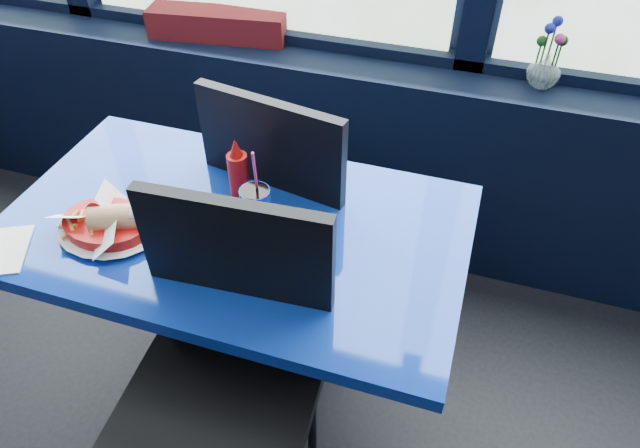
{
  "coord_description": "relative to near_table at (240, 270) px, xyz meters",
  "views": [
    {
      "loc": [
        0.85,
        1.03,
        1.75
      ],
      "look_at": [
        0.54,
        1.98,
        0.83
      ],
      "focal_mm": 32.0,
      "sensor_mm": 36.0,
      "label": 1
    }
  ],
  "objects": [
    {
      "name": "window_sill",
      "position": [
        -0.3,
        0.87,
        -0.17
      ],
      "size": [
        5.0,
        0.26,
        0.8
      ],
      "primitive_type": "cube",
      "color": "black",
      "rests_on": "ground"
    },
    {
      "name": "near_table",
      "position": [
        0.0,
        0.0,
        0.0
      ],
      "size": [
        1.2,
        0.7,
        0.75
      ],
      "color": "black",
      "rests_on": "ground"
    },
    {
      "name": "chair_near_front",
      "position": [
        0.1,
        -0.33,
        0.01
      ],
      "size": [
        0.48,
        0.49,
        1.01
      ],
      "rotation": [
        0.0,
        0.0,
        0.06
      ],
      "color": "black",
      "rests_on": "ground"
    },
    {
      "name": "chair_near_back",
      "position": [
        0.02,
        0.31,
        0.01
      ],
      "size": [
        0.53,
        0.54,
        1.01
      ],
      "rotation": [
        0.0,
        0.0,
        2.96
      ],
      "color": "black",
      "rests_on": "ground"
    },
    {
      "name": "planter_box",
      "position": [
        -0.46,
        0.9,
        0.28
      ],
      "size": [
        0.53,
        0.2,
        0.1
      ],
      "primitive_type": "cube",
      "rotation": [
        0.0,
        0.0,
        0.14
      ],
      "color": "maroon",
      "rests_on": "window_sill"
    },
    {
      "name": "flower_vase",
      "position": [
        0.72,
        0.89,
        0.3
      ],
      "size": [
        0.14,
        0.14,
        0.23
      ],
      "rotation": [
        0.0,
        0.0,
        -0.32
      ],
      "color": "silver",
      "rests_on": "window_sill"
    },
    {
      "name": "food_basket",
      "position": [
        -0.28,
        -0.13,
        0.21
      ],
      "size": [
        0.25,
        0.24,
        0.09
      ],
      "rotation": [
        0.0,
        0.0,
        -0.05
      ],
      "color": "#AC0E0B",
      "rests_on": "near_table"
    },
    {
      "name": "ketchup_bottle",
      "position": [
        -0.01,
        0.09,
        0.27
      ],
      "size": [
        0.05,
        0.05,
        0.2
      ],
      "color": "#AC0E0B",
      "rests_on": "near_table"
    },
    {
      "name": "soda_cup",
      "position": [
        0.07,
        0.0,
        0.25
      ],
      "size": [
        0.08,
        0.08,
        0.26
      ],
      "rotation": [
        0.0,
        0.0,
        -0.13
      ],
      "color": "navy",
      "rests_on": "near_table"
    }
  ]
}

